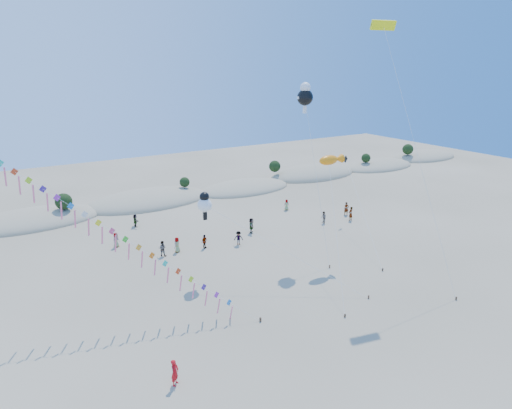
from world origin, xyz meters
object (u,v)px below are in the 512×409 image
object	(u,v)px
kite_train	(100,225)
flyer_foreground	(175,372)
parafoil_kite	(384,30)
fish_kite	(331,160)

from	to	relation	value
kite_train	flyer_foreground	world-z (taller)	kite_train
parafoil_kite	flyer_foreground	world-z (taller)	parafoil_kite
kite_train	fish_kite	size ratio (longest dim) A/B	1.72
flyer_foreground	fish_kite	bearing A→B (deg)	-17.34
kite_train	parafoil_kite	size ratio (longest dim) A/B	0.81
fish_kite	parafoil_kite	size ratio (longest dim) A/B	0.47
flyer_foreground	parafoil_kite	bearing A→B (deg)	-27.32
parafoil_kite	flyer_foreground	distance (m)	32.88
fish_kite	flyer_foreground	xyz separation A→B (m)	(-21.48, -10.68, -9.57)
parafoil_kite	kite_train	bearing A→B (deg)	172.54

